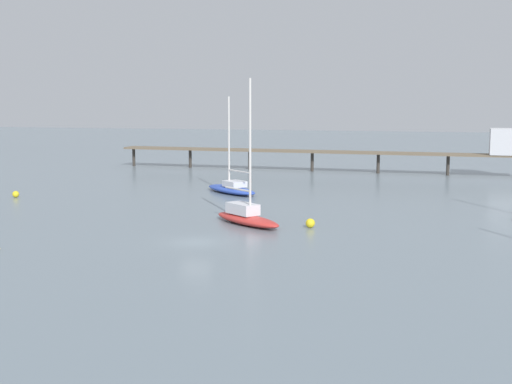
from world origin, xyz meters
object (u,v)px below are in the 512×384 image
pier (389,148)px  mooring_buoy_inner (16,194)px  mooring_buoy_far (310,223)px  sailboat_red (246,215)px  sailboat_blue (232,188)px

pier → mooring_buoy_inner: size_ratio=84.02×
pier → mooring_buoy_far: size_ratio=77.01×
pier → sailboat_red: sailboat_red is taller
pier → sailboat_red: 48.57m
sailboat_red → mooring_buoy_inner: bearing=161.9°
sailboat_blue → mooring_buoy_inner: 25.65m
sailboat_blue → sailboat_red: (7.18, -19.84, 0.16)m
mooring_buoy_far → sailboat_blue: bearing=123.3°
sailboat_blue → mooring_buoy_inner: (-23.74, -9.71, -0.30)m
sailboat_blue → mooring_buoy_far: 24.09m
sailboat_red → mooring_buoy_inner: sailboat_red is taller
mooring_buoy_far → pier: bearing=84.9°
pier → sailboat_red: size_ratio=4.86×
sailboat_red → mooring_buoy_inner: 32.54m
pier → sailboat_blue: bearing=-122.4°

